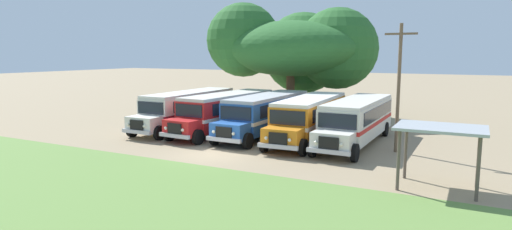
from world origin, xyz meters
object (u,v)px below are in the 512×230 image
parked_bus_slot_0 (188,108)px  utility_pole (399,85)px  parked_bus_slot_3 (310,116)px  parked_bus_slot_4 (357,119)px  parked_bus_slot_1 (226,110)px  broad_shade_tree (296,48)px  parked_bus_slot_2 (266,112)px  waiting_shelter (441,133)px

parked_bus_slot_0 → utility_pole: bearing=85.7°
parked_bus_slot_0 → parked_bus_slot_3: size_ratio=1.00×
utility_pole → parked_bus_slot_4: bearing=152.0°
parked_bus_slot_1 → broad_shade_tree: bearing=175.8°
parked_bus_slot_1 → parked_bus_slot_3: same height
parked_bus_slot_2 → parked_bus_slot_4: bearing=89.5°
parked_bus_slot_0 → waiting_shelter: 20.14m
parked_bus_slot_2 → parked_bus_slot_3: 3.39m
parked_bus_slot_1 → waiting_shelter: 17.00m
parked_bus_slot_2 → utility_pole: bearing=81.0°
parked_bus_slot_1 → waiting_shelter: bearing=67.0°
utility_pole → waiting_shelter: bearing=-66.3°
parked_bus_slot_0 → parked_bus_slot_3: same height
parked_bus_slot_1 → parked_bus_slot_2: 3.16m
parked_bus_slot_0 → waiting_shelter: size_ratio=3.01×
parked_bus_slot_2 → utility_pole: size_ratio=1.45×
parked_bus_slot_1 → parked_bus_slot_2: bearing=99.9°
parked_bus_slot_2 → utility_pole: 9.70m
parked_bus_slot_3 → waiting_shelter: 11.63m
parked_bus_slot_4 → waiting_shelter: 9.59m
parked_bus_slot_0 → parked_bus_slot_1: size_ratio=0.99×
utility_pole → waiting_shelter: utility_pole is taller
parked_bus_slot_2 → utility_pole: utility_pole is taller
broad_shade_tree → utility_pole: (11.06, -11.33, -2.25)m
broad_shade_tree → waiting_shelter: size_ratio=4.17×
parked_bus_slot_1 → parked_bus_slot_3: 6.52m
parked_bus_slot_2 → utility_pole: (9.27, -1.56, 2.41)m
parked_bus_slot_0 → parked_bus_slot_2: 6.61m
parked_bus_slot_4 → parked_bus_slot_1: bearing=-88.3°
waiting_shelter → utility_pole: bearing=113.7°
parked_bus_slot_0 → utility_pole: utility_pole is taller
broad_shade_tree → waiting_shelter: bearing=-51.9°
parked_bus_slot_3 → waiting_shelter: bearing=45.9°
parked_bus_slot_1 → utility_pole: 12.70m
parked_bus_slot_3 → utility_pole: 6.50m
parked_bus_slot_2 → waiting_shelter: 14.46m
parked_bus_slot_0 → parked_bus_slot_2: (6.60, 0.40, 0.00)m
parked_bus_slot_1 → parked_bus_slot_3: (6.52, 0.12, 0.00)m
parked_bus_slot_0 → parked_bus_slot_3: (9.98, 0.17, 0.00)m
broad_shade_tree → utility_pole: size_ratio=2.01×
parked_bus_slot_3 → broad_shade_tree: 12.19m
parked_bus_slot_0 → broad_shade_tree: bearing=154.5°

